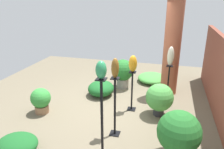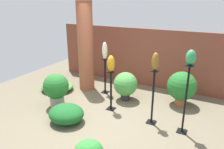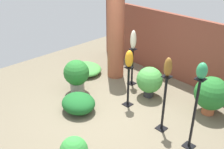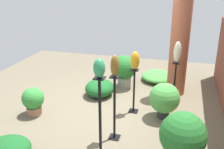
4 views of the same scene
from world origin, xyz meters
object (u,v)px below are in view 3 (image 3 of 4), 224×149
object	(u,v)px
brick_pillar	(116,32)
art_vase_amber	(129,59)
pedestal_bronze	(164,106)
art_vase_ivory	(133,40)
pedestal_ivory	(132,68)
pedestal_amber	(128,88)
potted_plant_mid_right	(211,94)
potted_plant_front_right	(77,74)
pedestal_jade	(194,117)
art_vase_jade	(202,71)
art_vase_bronze	(168,67)
potted_plant_mid_left	(149,80)

from	to	relation	value
brick_pillar	art_vase_amber	size ratio (longest dim) A/B	6.54
pedestal_bronze	art_vase_ivory	xyz separation A→B (m)	(-1.72, 0.97, 0.69)
pedestal_ivory	art_vase_ivory	world-z (taller)	art_vase_ivory
brick_pillar	pedestal_bronze	bearing A→B (deg)	-22.61
pedestal_amber	pedestal_ivory	world-z (taller)	pedestal_ivory
potted_plant_mid_right	potted_plant_front_right	size ratio (longest dim) A/B	1.01
pedestal_jade	art_vase_ivory	xyz separation A→B (m)	(-2.40, 1.02, 0.58)
brick_pillar	pedestal_ivory	xyz separation A→B (m)	(0.65, -0.02, -0.83)
art_vase_ivory	art_vase_jade	bearing A→B (deg)	-22.97
brick_pillar	potted_plant_front_right	size ratio (longest dim) A/B	2.94
art_vase_ivory	potted_plant_front_right	size ratio (longest dim) A/B	0.56
pedestal_ivory	art_vase_bronze	xyz separation A→B (m)	(1.72, -0.97, 0.95)
art_vase_ivory	potted_plant_mid_right	distance (m)	2.25
art_vase_amber	pedestal_ivory	bearing A→B (deg)	127.34
pedestal_bronze	pedestal_amber	bearing A→B (deg)	172.50
brick_pillar	art_vase_bronze	xyz separation A→B (m)	(2.37, -0.99, 0.12)
art_vase_jade	potted_plant_mid_left	distance (m)	2.21
pedestal_jade	potted_plant_front_right	xyz separation A→B (m)	(-3.05, -0.31, -0.16)
art_vase_bronze	pedestal_jade	bearing A→B (deg)	-4.10
pedestal_jade	potted_plant_front_right	world-z (taller)	pedestal_jade
pedestal_amber	brick_pillar	bearing A→B (deg)	146.58
art_vase_jade	art_vase_amber	xyz separation A→B (m)	(-1.77, 0.19, -0.41)
art_vase_bronze	potted_plant_mid_right	world-z (taller)	art_vase_bronze
art_vase_amber	potted_plant_front_right	size ratio (longest dim) A/B	0.45
art_vase_ivory	potted_plant_mid_left	size ratio (longest dim) A/B	0.63
pedestal_bronze	brick_pillar	bearing A→B (deg)	157.39
art_vase_amber	potted_plant_front_right	distance (m)	1.53
pedestal_ivory	potted_plant_mid_left	world-z (taller)	pedestal_ivory
potted_plant_front_right	pedestal_jade	bearing A→B (deg)	5.90
pedestal_ivory	art_vase_jade	bearing A→B (deg)	-22.97
pedestal_bronze	potted_plant_mid_right	distance (m)	1.26
pedestal_jade	potted_plant_mid_right	world-z (taller)	pedestal_jade
potted_plant_mid_left	art_vase_jade	bearing A→B (deg)	-26.94
pedestal_amber	pedestal_ivory	xyz separation A→B (m)	(-0.63, 0.82, 0.01)
potted_plant_mid_right	potted_plant_front_right	distance (m)	3.17
brick_pillar	art_vase_jade	size ratio (longest dim) A/B	8.96
pedestal_amber	art_vase_jade	xyz separation A→B (m)	(1.77, -0.19, 1.15)
pedestal_jade	art_vase_bronze	world-z (taller)	art_vase_bronze
brick_pillar	pedestal_ivory	world-z (taller)	brick_pillar
pedestal_bronze	pedestal_ivory	xyz separation A→B (m)	(-1.72, 0.97, -0.10)
art_vase_amber	art_vase_ivory	distance (m)	1.04
pedestal_jade	art_vase_amber	distance (m)	1.85
art_vase_ivory	pedestal_jade	bearing A→B (deg)	-22.97
pedestal_ivory	art_vase_bronze	bearing A→B (deg)	-29.34
potted_plant_front_right	pedestal_ivory	bearing A→B (deg)	63.83
pedestal_bronze	art_vase_bronze	world-z (taller)	art_vase_bronze
pedestal_bronze	pedestal_ivory	bearing A→B (deg)	150.66
art_vase_ivory	potted_plant_mid_right	xyz separation A→B (m)	(2.10, 0.23, -0.75)
pedestal_jade	pedestal_ivory	size ratio (longest dim) A/B	1.44
pedestal_ivory	art_vase_ivory	size ratio (longest dim) A/B	2.07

